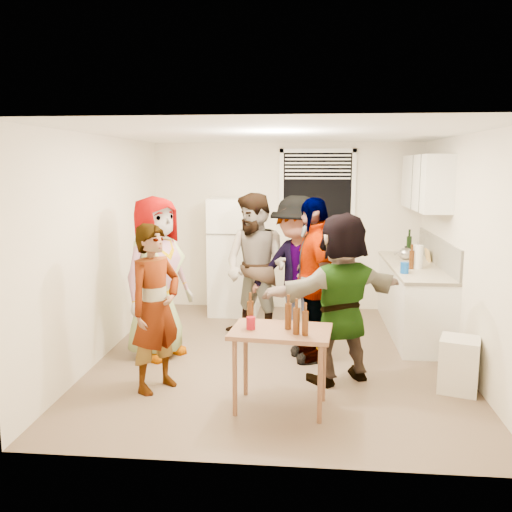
# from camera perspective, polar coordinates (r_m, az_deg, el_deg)

# --- Properties ---
(room) EXTENTS (4.00, 4.50, 2.50)m
(room) POSITION_cam_1_polar(r_m,az_deg,el_deg) (6.29, 2.34, -10.66)
(room) COLOR white
(room) RESTS_ON ground
(window) EXTENTS (1.12, 0.10, 1.06)m
(window) POSITION_cam_1_polar(r_m,az_deg,el_deg) (8.11, 6.47, 7.22)
(window) COLOR white
(window) RESTS_ON room
(refrigerator) EXTENTS (0.70, 0.70, 1.70)m
(refrigerator) POSITION_cam_1_polar(r_m,az_deg,el_deg) (7.96, -2.29, -0.02)
(refrigerator) COLOR white
(refrigerator) RESTS_ON ground
(counter_lower) EXTENTS (0.60, 2.20, 0.86)m
(counter_lower) POSITION_cam_1_polar(r_m,az_deg,el_deg) (7.39, 16.17, -4.46)
(counter_lower) COLOR white
(counter_lower) RESTS_ON ground
(countertop) EXTENTS (0.64, 2.22, 0.04)m
(countertop) POSITION_cam_1_polar(r_m,az_deg,el_deg) (7.30, 16.34, -1.03)
(countertop) COLOR beige
(countertop) RESTS_ON counter_lower
(backsplash) EXTENTS (0.03, 2.20, 0.36)m
(backsplash) POSITION_cam_1_polar(r_m,az_deg,el_deg) (7.32, 18.60, 0.48)
(backsplash) COLOR #B4B1A6
(backsplash) RESTS_ON countertop
(upper_cabinets) EXTENTS (0.34, 1.60, 0.70)m
(upper_cabinets) POSITION_cam_1_polar(r_m,az_deg,el_deg) (7.41, 17.43, 7.40)
(upper_cabinets) COLOR white
(upper_cabinets) RESTS_ON room
(kettle) EXTENTS (0.28, 0.25, 0.20)m
(kettle) POSITION_cam_1_polar(r_m,az_deg,el_deg) (7.67, 15.42, -0.33)
(kettle) COLOR silver
(kettle) RESTS_ON countertop
(paper_towel) EXTENTS (0.13, 0.13, 0.29)m
(paper_towel) POSITION_cam_1_polar(r_m,az_deg,el_deg) (7.05, 16.57, -1.25)
(paper_towel) COLOR white
(paper_towel) RESTS_ON countertop
(wine_bottle) EXTENTS (0.07, 0.07, 0.28)m
(wine_bottle) POSITION_cam_1_polar(r_m,az_deg,el_deg) (7.99, 15.75, 0.04)
(wine_bottle) COLOR black
(wine_bottle) RESTS_ON countertop
(beer_bottle_counter) EXTENTS (0.06, 0.06, 0.23)m
(beer_bottle_counter) POSITION_cam_1_polar(r_m,az_deg,el_deg) (6.98, 16.00, -1.32)
(beer_bottle_counter) COLOR #47230C
(beer_bottle_counter) RESTS_ON countertop
(blue_cup) EXTENTS (0.10, 0.10, 0.13)m
(blue_cup) POSITION_cam_1_polar(r_m,az_deg,el_deg) (6.68, 15.34, -1.77)
(blue_cup) COLOR #0E49AE
(blue_cup) RESTS_ON countertop
(picture_frame) EXTENTS (0.02, 0.20, 0.17)m
(picture_frame) POSITION_cam_1_polar(r_m,az_deg,el_deg) (7.58, 17.63, 0.08)
(picture_frame) COLOR #DAAB58
(picture_frame) RESTS_ON countertop
(trash_bin) EXTENTS (0.45, 0.45, 0.53)m
(trash_bin) POSITION_cam_1_polar(r_m,az_deg,el_deg) (5.70, 20.58, -10.78)
(trash_bin) COLOR silver
(trash_bin) RESTS_ON ground
(serving_table) EXTENTS (0.93, 0.67, 0.74)m
(serving_table) POSITION_cam_1_polar(r_m,az_deg,el_deg) (5.10, 2.57, -15.67)
(serving_table) COLOR brown
(serving_table) RESTS_ON ground
(beer_bottle_table) EXTENTS (0.05, 0.05, 0.21)m
(beer_bottle_table) POSITION_cam_1_polar(r_m,az_deg,el_deg) (4.69, 5.18, -8.30)
(beer_bottle_table) COLOR #47230C
(beer_bottle_table) RESTS_ON serving_table
(red_cup) EXTENTS (0.08, 0.08, 0.11)m
(red_cup) POSITION_cam_1_polar(r_m,az_deg,el_deg) (4.84, -0.54, -7.69)
(red_cup) COLOR maroon
(red_cup) RESTS_ON serving_table
(guest_grey) EXTENTS (2.03, 1.76, 0.58)m
(guest_grey) POSITION_cam_1_polar(r_m,az_deg,el_deg) (6.48, -10.18, -10.19)
(guest_grey) COLOR #959595
(guest_grey) RESTS_ON ground
(guest_stripe) EXTENTS (1.69, 1.38, 0.39)m
(guest_stripe) POSITION_cam_1_polar(r_m,az_deg,el_deg) (5.58, -10.29, -13.52)
(guest_stripe) COLOR #141933
(guest_stripe) RESTS_ON ground
(guest_back_left) EXTENTS (1.69, 2.04, 0.70)m
(guest_back_left) POSITION_cam_1_polar(r_m,az_deg,el_deg) (6.97, 0.00, -8.61)
(guest_back_left) COLOR brown
(guest_back_left) RESTS_ON ground
(guest_back_right) EXTENTS (1.81, 2.14, 0.67)m
(guest_back_right) POSITION_cam_1_polar(r_m,az_deg,el_deg) (6.80, 4.21, -9.11)
(guest_back_right) COLOR #3F3E43
(guest_back_right) RESTS_ON ground
(guest_black) EXTENTS (2.05, 1.52, 0.45)m
(guest_black) POSITION_cam_1_polar(r_m,az_deg,el_deg) (6.31, 5.88, -10.63)
(guest_black) COLOR black
(guest_black) RESTS_ON ground
(guest_orange) EXTENTS (2.24, 2.29, 0.51)m
(guest_orange) POSITION_cam_1_polar(r_m,az_deg,el_deg) (5.76, 8.74, -12.73)
(guest_orange) COLOR #EF794E
(guest_orange) RESTS_ON ground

